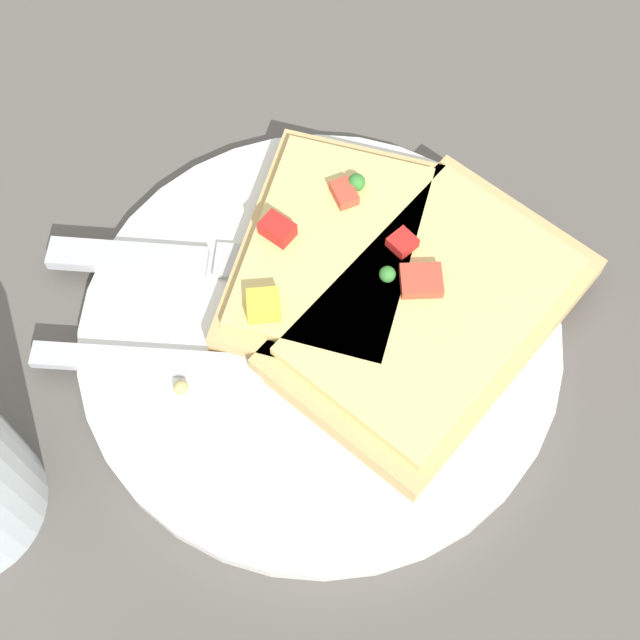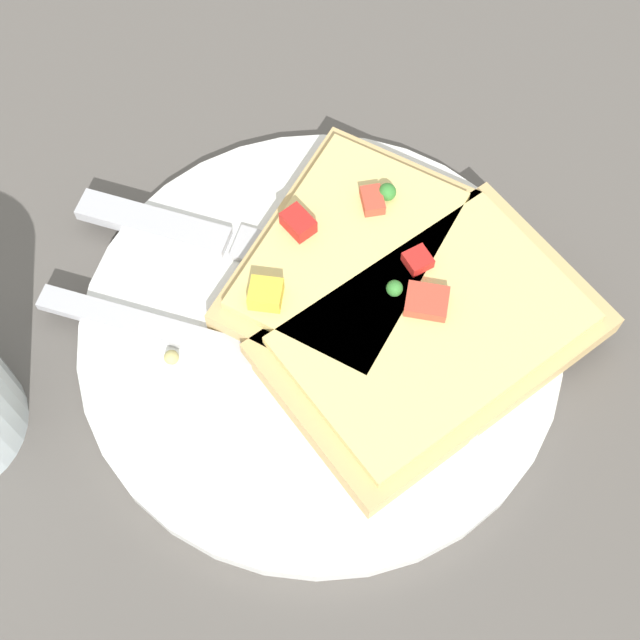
% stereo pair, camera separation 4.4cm
% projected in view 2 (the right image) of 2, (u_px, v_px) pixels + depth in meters
% --- Properties ---
extents(ground_plane, '(4.00, 4.00, 0.00)m').
position_uv_depth(ground_plane, '(320.00, 339.00, 0.46)').
color(ground_plane, '#56514C').
extents(plate, '(0.24, 0.24, 0.01)m').
position_uv_depth(plate, '(320.00, 334.00, 0.45)').
color(plate, white).
rests_on(plate, ground).
extents(fork, '(0.22, 0.09, 0.01)m').
position_uv_depth(fork, '(280.00, 363.00, 0.44)').
color(fork, '#B7B7BC').
rests_on(fork, plate).
extents(knife, '(0.22, 0.08, 0.01)m').
position_uv_depth(knife, '(247.00, 243.00, 0.47)').
color(knife, '#B7B7BC').
rests_on(knife, plate).
extents(pizza_slice_main, '(0.15, 0.18, 0.03)m').
position_uv_depth(pizza_slice_main, '(432.00, 335.00, 0.44)').
color(pizza_slice_main, tan).
rests_on(pizza_slice_main, plate).
extents(pizza_slice_corner, '(0.10, 0.14, 0.03)m').
position_uv_depth(pizza_slice_corner, '(348.00, 256.00, 0.46)').
color(pizza_slice_corner, tan).
rests_on(pizza_slice_corner, plate).
extents(crumb_scatter, '(0.07, 0.07, 0.01)m').
position_uv_depth(crumb_scatter, '(301.00, 332.00, 0.44)').
color(crumb_scatter, tan).
rests_on(crumb_scatter, plate).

